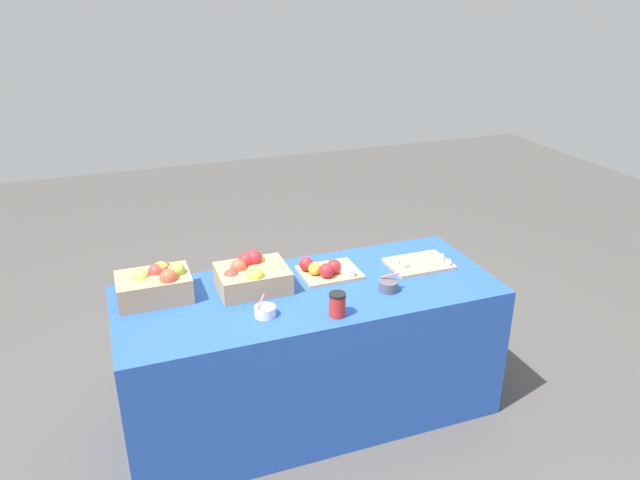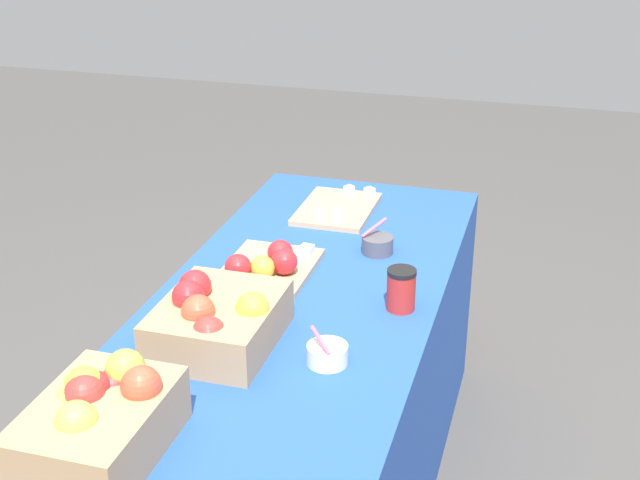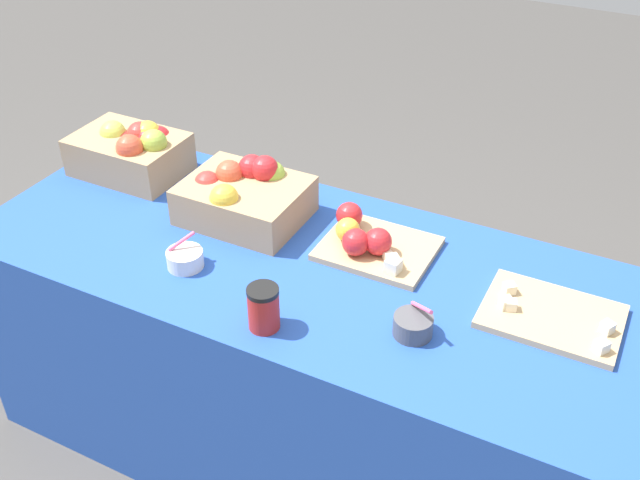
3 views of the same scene
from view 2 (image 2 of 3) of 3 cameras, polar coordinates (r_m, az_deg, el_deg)
name	(u,v)px [view 2 (image 2 of 3)]	position (r m, az deg, el deg)	size (l,w,h in m)	color
table	(296,415)	(2.55, -1.60, -11.37)	(1.90, 0.76, 0.74)	#234CAD
apple_crate_left	(98,415)	(1.82, -14.36, -11.07)	(0.34, 0.24, 0.18)	tan
apple_crate_middle	(215,318)	(2.13, -6.87, -5.13)	(0.34, 0.27, 0.17)	tan
cutting_board_front	(337,209)	(2.92, 1.15, 2.07)	(0.33, 0.24, 0.05)	tan
cutting_board_back	(269,264)	(2.48, -3.36, -1.59)	(0.30, 0.25, 0.09)	tan
sample_bowl_near	(377,244)	(2.62, 3.78, -0.29)	(0.10, 0.10, 0.10)	#4C4C51
sample_bowl_mid	(327,354)	(2.07, 0.48, -7.48)	(0.10, 0.10, 0.09)	silver
coffee_cup	(401,289)	(2.29, 5.34, -3.24)	(0.08, 0.08, 0.11)	red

